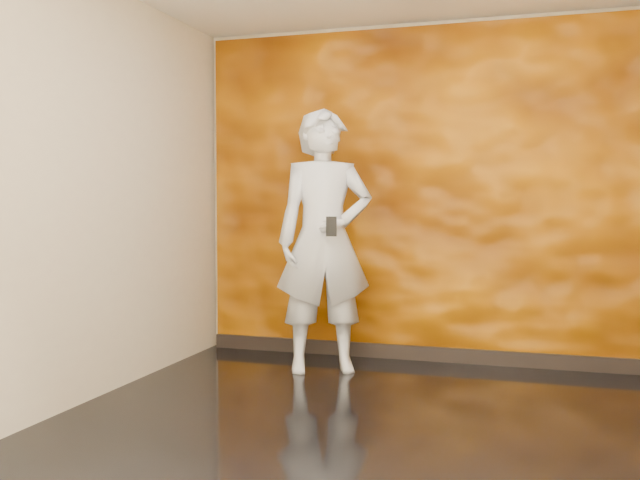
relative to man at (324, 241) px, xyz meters
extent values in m
cube|color=black|center=(0.75, -1.34, -1.02)|extent=(4.00, 4.00, 0.01)
cube|color=#BDAC96|center=(0.75, 0.66, 0.38)|extent=(4.00, 0.02, 2.80)
cube|color=#BDAC96|center=(0.75, -3.34, 0.38)|extent=(4.00, 0.02, 2.80)
cube|color=#BDAC96|center=(-1.25, -1.34, 0.38)|extent=(0.02, 4.00, 2.80)
cube|color=orange|center=(0.75, 0.62, 0.36)|extent=(3.90, 0.06, 2.75)
cube|color=black|center=(0.75, 0.58, -0.96)|extent=(3.90, 0.04, 0.12)
imported|color=#ADB1BE|center=(0.00, 0.00, 0.00)|extent=(0.88, 0.75, 2.04)
cube|color=black|center=(0.13, -0.27, 0.12)|extent=(0.08, 0.03, 0.15)
camera|label=1|loc=(1.60, -5.27, 0.29)|focal=40.00mm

